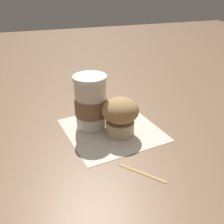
{
  "coord_description": "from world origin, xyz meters",
  "views": [
    {
      "loc": [
        -0.19,
        -0.57,
        0.37
      ],
      "look_at": [
        0.0,
        0.0,
        0.05
      ],
      "focal_mm": 42.0,
      "sensor_mm": 36.0,
      "label": 1
    }
  ],
  "objects": [
    {
      "name": "ground_plane",
      "position": [
        0.0,
        0.0,
        0.0
      ],
      "size": [
        3.0,
        3.0,
        0.0
      ],
      "primitive_type": "plane",
      "color": "brown"
    },
    {
      "name": "paper_napkin",
      "position": [
        0.0,
        0.0,
        0.0
      ],
      "size": [
        0.27,
        0.27,
        0.0
      ],
      "primitive_type": "cube",
      "rotation": [
        0.0,
        0.0,
        0.15
      ],
      "color": "beige",
      "rests_on": "ground_plane"
    },
    {
      "name": "coffee_cup",
      "position": [
        -0.05,
        0.04,
        0.07
      ],
      "size": [
        0.09,
        0.09,
        0.14
      ],
      "color": "silver",
      "rests_on": "paper_napkin"
    },
    {
      "name": "muffin",
      "position": [
        0.01,
        -0.02,
        0.06
      ],
      "size": [
        0.09,
        0.09,
        0.1
      ],
      "color": "beige",
      "rests_on": "paper_napkin"
    },
    {
      "name": "banana",
      "position": [
        0.02,
        0.07,
        0.02
      ],
      "size": [
        0.1,
        0.13,
        0.03
      ],
      "color": "gold",
      "rests_on": "paper_napkin"
    },
    {
      "name": "wooden_stirrer",
      "position": [
        0.01,
        -0.18,
        0.0
      ],
      "size": [
        0.08,
        0.09,
        0.0
      ],
      "primitive_type": "cube",
      "rotation": [
        0.0,
        0.0,
        5.42
      ],
      "color": "tan",
      "rests_on": "ground_plane"
    }
  ]
}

